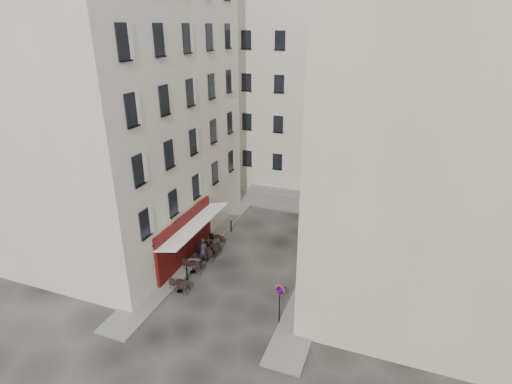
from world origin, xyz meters
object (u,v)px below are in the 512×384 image
at_px(bistro_table_b, 193,266).
at_px(bistro_table_a, 180,285).
at_px(no_parking_sign, 280,297).
at_px(pedestrian, 203,251).

bearing_deg(bistro_table_b, bistro_table_a, -83.45).
relative_size(bistro_table_a, bistro_table_b, 0.98).
xyz_separation_m(no_parking_sign, bistro_table_b, (-6.81, 2.79, -1.31)).
distance_m(no_parking_sign, pedestrian, 7.88).
bearing_deg(pedestrian, bistro_table_b, 68.85).
xyz_separation_m(bistro_table_a, pedestrian, (-0.14, 3.41, 0.49)).
relative_size(no_parking_sign, pedestrian, 1.31).
bearing_deg(no_parking_sign, pedestrian, 167.71).
relative_size(no_parking_sign, bistro_table_a, 1.93).
height_order(bistro_table_a, pedestrian, pedestrian).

